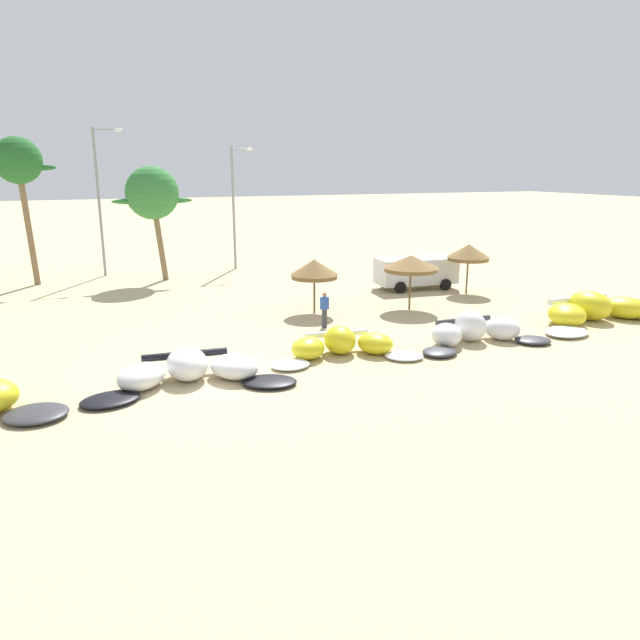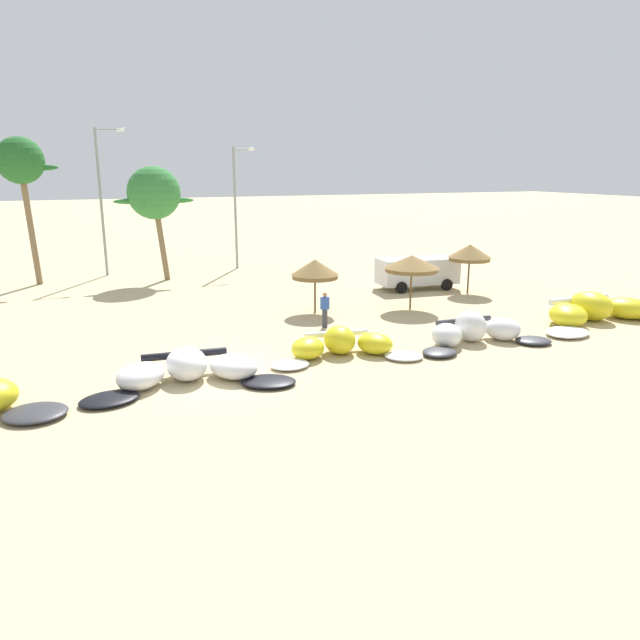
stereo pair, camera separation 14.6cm
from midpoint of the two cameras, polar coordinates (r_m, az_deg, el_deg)
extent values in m
plane|color=#C6B284|center=(21.56, -10.03, -5.03)|extent=(260.00, 260.00, 0.00)
ellipsoid|color=#333338|center=(19.44, -25.29, -8.00)|extent=(2.15, 2.03, 0.26)
ellipsoid|color=black|center=(19.76, -19.21, -7.11)|extent=(2.17, 1.85, 0.22)
ellipsoid|color=white|center=(20.62, -16.52, -5.13)|extent=(2.26, 2.32, 0.81)
ellipsoid|color=white|center=(21.01, -12.39, -4.08)|extent=(1.53, 1.96, 1.10)
ellipsoid|color=white|center=(20.88, -8.05, -4.41)|extent=(2.15, 2.31, 0.81)
ellipsoid|color=black|center=(20.21, -4.74, -5.85)|extent=(2.27, 2.04, 0.22)
cylinder|color=black|center=(21.59, -12.59, -3.22)|extent=(2.96, 0.49, 0.27)
cube|color=black|center=(20.84, -12.33, -4.24)|extent=(1.12, 0.75, 0.04)
ellipsoid|color=white|center=(21.84, -2.67, -4.26)|extent=(1.67, 1.47, 0.22)
ellipsoid|color=yellow|center=(22.75, -0.98, -2.70)|extent=(1.89, 1.90, 0.81)
ellipsoid|color=yellow|center=(23.34, 2.05, -1.91)|extent=(1.43, 1.64, 1.09)
ellipsoid|color=yellow|center=(23.45, 5.44, -2.25)|extent=(1.74, 1.85, 0.81)
ellipsoid|color=white|center=(23.03, 8.16, -3.41)|extent=(1.87, 1.77, 0.22)
cylinder|color=white|center=(23.78, 1.73, -1.31)|extent=(2.58, 0.63, 0.23)
cube|color=white|center=(23.20, 2.15, -2.01)|extent=(1.01, 0.67, 0.04)
ellipsoid|color=#333338|center=(23.69, 11.49, -3.00)|extent=(1.79, 1.64, 0.26)
ellipsoid|color=white|center=(24.78, 12.13, -1.43)|extent=(1.88, 1.92, 0.95)
ellipsoid|color=white|center=(25.76, 14.29, -0.57)|extent=(1.28, 1.51, 1.28)
ellipsoid|color=white|center=(26.33, 17.14, -0.82)|extent=(1.85, 1.92, 0.95)
ellipsoid|color=#333338|center=(26.29, 19.79, -1.85)|extent=(1.83, 1.70, 0.26)
cylinder|color=#333338|center=(26.14, 13.67, -0.05)|extent=(2.63, 0.31, 0.24)
cube|color=#333338|center=(25.65, 14.48, -0.65)|extent=(0.97, 0.56, 0.04)
ellipsoid|color=white|center=(28.13, 22.64, -1.07)|extent=(2.62, 2.32, 0.27)
ellipsoid|color=yellow|center=(29.70, 22.67, 0.43)|extent=(2.62, 2.74, 1.01)
ellipsoid|color=yellow|center=(31.29, 24.51, 1.23)|extent=(1.67, 2.18, 1.36)
ellipsoid|color=yellow|center=(32.38, 27.31, 1.01)|extent=(2.62, 2.74, 1.01)
cylinder|color=white|center=(31.76, 23.55, 1.81)|extent=(3.54, 0.32, 0.32)
cube|color=white|center=(31.14, 24.80, 1.15)|extent=(1.29, 0.79, 0.04)
cylinder|color=brown|center=(29.81, -0.34, 2.51)|extent=(0.10, 0.10, 1.94)
cone|color=olive|center=(29.56, -0.34, 5.07)|extent=(2.38, 2.38, 0.76)
cylinder|color=brown|center=(29.64, -0.34, 4.15)|extent=(2.27, 2.27, 0.20)
cylinder|color=brown|center=(30.96, 8.77, 2.98)|extent=(0.10, 0.10, 2.14)
cone|color=olive|center=(30.72, 8.87, 5.52)|extent=(2.82, 2.82, 0.64)
cylinder|color=brown|center=(30.78, 8.84, 4.75)|extent=(2.68, 2.68, 0.20)
cylinder|color=brown|center=(35.59, 14.06, 4.14)|extent=(0.10, 0.10, 2.09)
cone|color=olive|center=(35.38, 14.20, 6.40)|extent=(2.44, 2.44, 0.75)
cylinder|color=brown|center=(35.45, 14.16, 5.64)|extent=(2.31, 2.31, 0.20)
cube|color=silver|center=(36.34, 9.36, 4.65)|extent=(4.89, 2.39, 1.50)
cube|color=black|center=(35.74, 7.50, 4.99)|extent=(1.35, 2.03, 0.56)
cylinder|color=black|center=(34.97, 7.87, 3.08)|extent=(0.70, 0.30, 0.68)
cylinder|color=black|center=(36.73, 6.58, 3.66)|extent=(0.70, 0.30, 0.68)
cylinder|color=black|center=(36.30, 12.08, 3.31)|extent=(0.70, 0.30, 0.68)
cylinder|color=black|center=(37.99, 10.64, 3.86)|extent=(0.70, 0.30, 0.68)
cylinder|color=#383842|center=(27.16, 0.61, 0.16)|extent=(0.24, 0.24, 0.85)
cube|color=#2D51A8|center=(27.00, 0.62, 1.62)|extent=(0.36, 0.22, 0.56)
sphere|color=#9E7051|center=(26.91, 0.62, 2.43)|extent=(0.20, 0.20, 0.20)
cylinder|color=#7F6647|center=(40.87, -25.78, 8.24)|extent=(0.67, 0.36, 7.49)
sphere|color=#236028|center=(40.75, -26.58, 13.44)|extent=(2.77, 2.77, 2.77)
ellipsoid|color=#236028|center=(40.83, -28.09, 12.68)|extent=(1.94, 0.50, 0.36)
ellipsoid|color=#236028|center=(40.70, -24.92, 13.03)|extent=(1.94, 0.50, 0.36)
cylinder|color=#7F6647|center=(39.81, -14.81, 7.64)|extent=(0.87, 0.36, 5.55)
sphere|color=#337A38|center=(39.57, -15.44, 11.59)|extent=(3.29, 3.29, 3.29)
ellipsoid|color=#337A38|center=(39.45, -17.32, 10.73)|extent=(2.31, 0.50, 0.36)
ellipsoid|color=#337A38|center=(39.78, -13.48, 11.01)|extent=(2.31, 0.50, 0.36)
cylinder|color=gray|center=(42.51, -20.02, 10.40)|extent=(0.18, 0.18, 9.59)
cylinder|color=gray|center=(42.57, -19.48, 16.73)|extent=(1.56, 0.10, 0.10)
ellipsoid|color=silver|center=(42.62, -18.39, 16.80)|extent=(0.56, 0.24, 0.20)
cylinder|color=gray|center=(43.44, -7.97, 10.43)|extent=(0.18, 0.18, 8.47)
cylinder|color=gray|center=(43.54, -7.32, 15.84)|extent=(1.27, 0.10, 0.10)
ellipsoid|color=silver|center=(43.71, -6.48, 15.86)|extent=(0.56, 0.24, 0.20)
camera|label=1|loc=(0.07, -89.83, 0.04)|focal=33.62mm
camera|label=2|loc=(0.07, 90.17, -0.04)|focal=33.62mm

